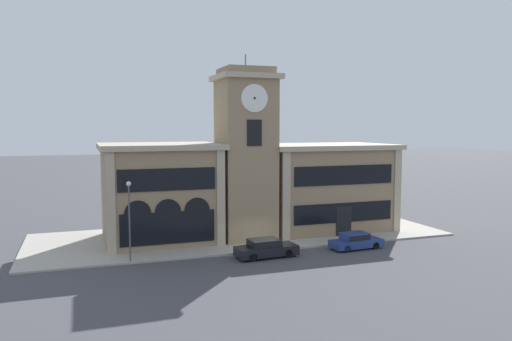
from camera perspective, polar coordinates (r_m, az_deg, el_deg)
name	(u,v)px	position (r m, az deg, el deg)	size (l,w,h in m)	color
ground_plane	(266,252)	(40.60, 1.12, -9.32)	(300.00, 300.00, 0.00)	#424247
sidewalk_kerb	(241,235)	(46.56, -1.73, -7.35)	(37.33, 13.02, 0.15)	#A39E93
clock_tower	(246,154)	(44.17, -1.18, 1.86)	(5.29, 5.29, 16.35)	#937A5B
town_hall_left_wing	(160,192)	(44.51, -10.93, -2.46)	(10.20, 8.94, 8.60)	#937A5B
town_hall_right_wing	(323,186)	(49.47, 7.69, -1.80)	(12.77, 8.94, 8.36)	#937A5B
parked_car_near	(266,248)	(38.94, 1.11, -8.82)	(4.90, 2.17, 1.42)	black
parked_car_mid	(356,240)	(42.34, 11.31, -7.85)	(4.50, 1.95, 1.35)	navy
street_lamp	(129,209)	(37.73, -14.29, -4.32)	(0.36, 0.36, 5.95)	#4C4C51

